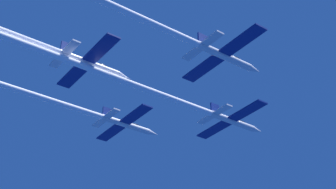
% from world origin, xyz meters
% --- Properties ---
extents(jet_lead, '(17.76, 59.37, 2.94)m').
position_xyz_m(jet_lead, '(0.67, -17.36, -0.56)').
color(jet_lead, silver).
extents(jet_left_wing, '(17.76, 54.34, 2.94)m').
position_xyz_m(jet_left_wing, '(-14.72, -29.81, 0.78)').
color(jet_left_wing, silver).
extents(jet_right_wing, '(17.76, 50.42, 2.94)m').
position_xyz_m(jet_right_wing, '(15.19, -28.07, 0.26)').
color(jet_right_wing, silver).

